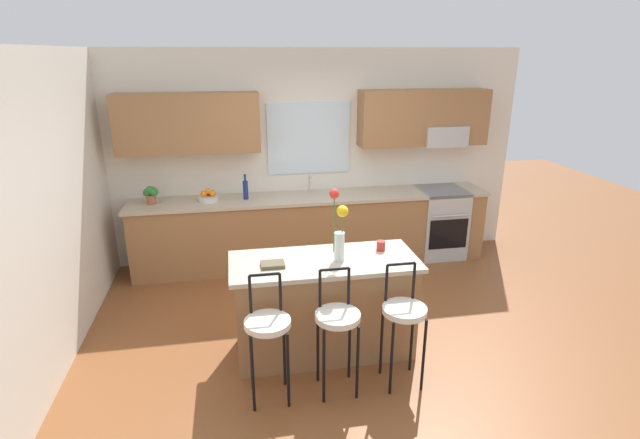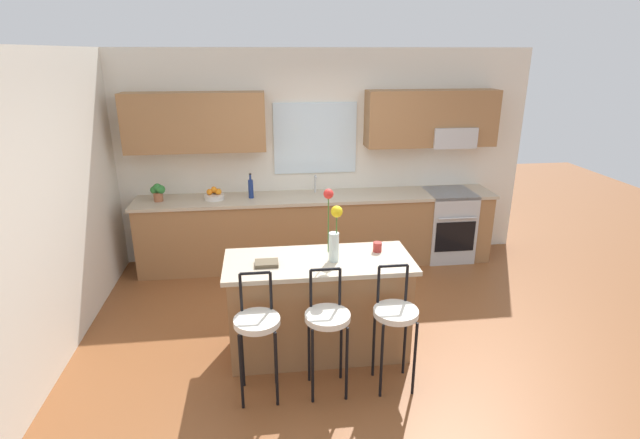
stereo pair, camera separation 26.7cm
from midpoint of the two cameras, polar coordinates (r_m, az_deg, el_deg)
name	(u,v)px [view 2 (the right image)]	position (r m, az deg, el deg)	size (l,w,h in m)	color
ground_plane	(338,331)	(4.98, 3.73, -13.00)	(14.00, 14.00, 0.00)	brown
wall_left	(56,203)	(4.94, -27.29, 1.73)	(0.12, 4.60, 2.70)	silver
back_wall_assembly	(318,146)	(6.29, 0.97, 8.70)	(5.60, 0.50, 2.70)	silver
counter_run	(318,229)	(6.29, 0.97, -1.16)	(4.56, 0.64, 0.92)	#996B42
sink_faucet	(315,182)	(6.24, 0.67, 4.43)	(0.02, 0.13, 0.23)	#B7BABC
oven_range	(447,225)	(6.72, 15.84, -0.60)	(0.60, 0.64, 0.92)	#B7BABC
kitchen_island	(319,306)	(4.46, 1.60, -10.15)	(1.66, 0.71, 0.92)	#996B42
bar_stool_near	(257,326)	(3.85, -5.40, -12.46)	(0.36, 0.36, 1.04)	black
bar_stool_middle	(327,322)	(3.90, 2.89, -11.98)	(0.36, 0.36, 1.04)	black
bar_stool_far	(395,317)	(4.02, 10.79, -11.29)	(0.36, 0.36, 1.04)	black
flower_vase	(334,229)	(4.13, 3.47, -1.12)	(0.16, 0.11, 0.65)	silver
mug_ceramic	(377,247)	(4.46, 8.49, -3.24)	(0.08, 0.08, 0.09)	#A52D28
cookbook	(267,263)	(4.16, -4.48, -5.19)	(0.20, 0.15, 0.03)	brown
fruit_bowl_oranges	(214,195)	(6.09, -11.13, 2.84)	(0.24, 0.24, 0.16)	silver
bottle_olive_oil	(251,188)	(6.05, -6.91, 3.67)	(0.06, 0.06, 0.31)	navy
potted_plant_small	(158,191)	(6.16, -17.40, 3.19)	(0.18, 0.12, 0.22)	#9E5B3D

